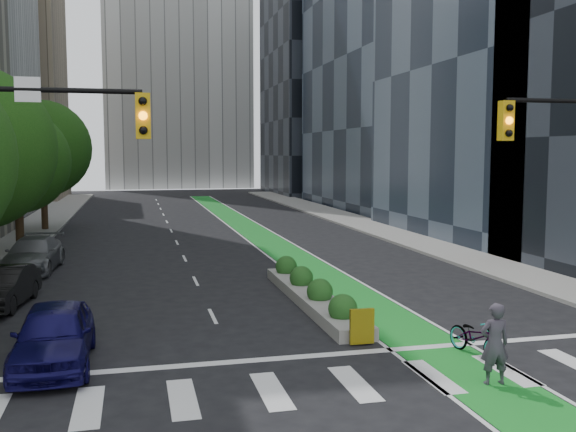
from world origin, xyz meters
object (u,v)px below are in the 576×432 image
median_planter (312,293)px  parked_car_left_far (33,255)px  parked_car_left_near (54,335)px  bicycle (476,337)px  parked_car_left_mid (3,287)px  cyclist (495,344)px

median_planter → parked_car_left_far: 14.00m
parked_car_left_far → parked_car_left_near: bearing=-75.5°
parked_car_left_near → median_planter: bearing=31.1°
bicycle → parked_car_left_mid: 15.97m
parked_car_left_mid → parked_car_left_near: bearing=-62.7°
bicycle → parked_car_left_mid: bearing=134.1°
cyclist → parked_car_left_far: 21.89m
median_planter → parked_car_left_near: size_ratio=2.20×
parked_car_left_near → parked_car_left_far: size_ratio=0.88×
bicycle → cyclist: (-0.67, -1.98, 0.44)m
bicycle → parked_car_left_far: (-13.32, 15.88, 0.24)m
bicycle → parked_car_left_far: bearing=117.5°
parked_car_left_near → parked_car_left_mid: (-2.50, 6.99, -0.08)m
bicycle → parked_car_left_far: 20.73m
cyclist → parked_car_left_far: bearing=-49.1°
cyclist → parked_car_left_near: bearing=-14.9°
parked_car_left_far → median_planter: bearing=-35.7°
parked_car_left_near → parked_car_left_far: (-2.50, 14.06, -0.03)m
parked_car_left_mid → bicycle: bearing=-25.8°
bicycle → parked_car_left_mid: size_ratio=0.47×
median_planter → cyclist: (1.95, -8.84, 0.60)m
parked_car_left_near → bicycle: bearing=-10.0°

